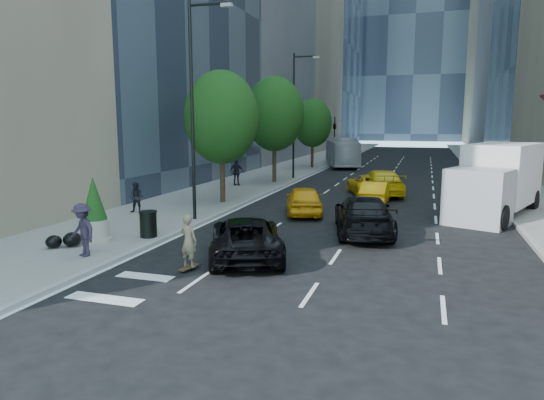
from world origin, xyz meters
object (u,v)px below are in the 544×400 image
(black_sedan_lincoln, at_px, (246,237))
(trash_can, at_px, (148,225))
(skateboarder, at_px, (189,244))
(city_bus, at_px, (342,152))
(planter_shrub, at_px, (94,210))
(box_truck, at_px, (496,180))
(black_sedan_mercedes, at_px, (363,215))

(black_sedan_lincoln, bearing_deg, trash_can, -35.30)
(skateboarder, xyz_separation_m, city_bus, (-1.60, 38.85, 0.68))
(trash_can, bearing_deg, planter_shrub, -143.94)
(trash_can, height_order, planter_shrub, planter_shrub)
(trash_can, bearing_deg, skateboarder, -42.34)
(box_truck, height_order, trash_can, box_truck)
(skateboarder, bearing_deg, black_sedan_lincoln, -108.34)
(skateboarder, distance_m, black_sedan_lincoln, 2.34)
(black_sedan_lincoln, xyz_separation_m, trash_can, (-4.60, 1.10, -0.07))
(box_truck, height_order, planter_shrub, box_truck)
(black_sedan_lincoln, xyz_separation_m, box_truck, (9.33, 10.96, 1.12))
(black_sedan_lincoln, bearing_deg, skateboarder, 37.16)
(black_sedan_mercedes, relative_size, city_bus, 0.51)
(city_bus, height_order, trash_can, city_bus)
(skateboarder, distance_m, city_bus, 38.89)
(skateboarder, xyz_separation_m, trash_can, (-3.40, 3.10, -0.20))
(planter_shrub, bearing_deg, trash_can, 36.06)
(box_truck, relative_size, planter_shrub, 3.19)
(skateboarder, bearing_deg, black_sedan_mercedes, -111.68)
(black_sedan_mercedes, xyz_separation_m, city_bus, (-6.28, 31.99, 0.71))
(black_sedan_lincoln, height_order, city_bus, city_bus)
(skateboarder, distance_m, box_truck, 16.73)
(skateboarder, relative_size, black_sedan_lincoln, 0.33)
(black_sedan_lincoln, distance_m, planter_shrub, 6.25)
(city_bus, distance_m, trash_can, 35.81)
(skateboarder, distance_m, planter_shrub, 5.39)
(skateboarder, bearing_deg, box_truck, -116.46)
(city_bus, distance_m, planter_shrub, 37.09)
(black_sedan_lincoln, distance_m, black_sedan_mercedes, 5.98)
(trash_can, xyz_separation_m, planter_shrub, (-1.61, -1.18, 0.69))
(skateboarder, xyz_separation_m, planter_shrub, (-5.01, 1.92, 0.49))
(city_bus, bearing_deg, box_truck, -80.67)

